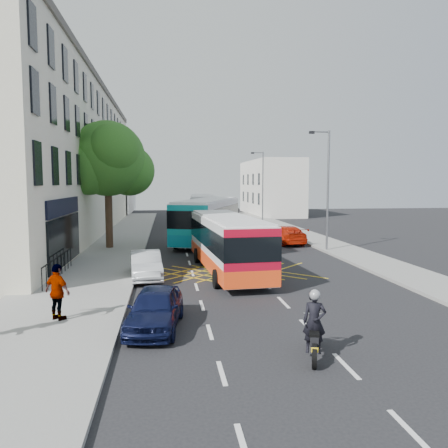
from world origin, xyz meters
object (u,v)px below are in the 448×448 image
object	(u,v)px
bus_far	(202,209)
distant_car_grey	(190,213)
parked_car_blue	(155,308)
pedestrian_far	(58,292)
bus_mid	(208,220)
lamp_near	(327,184)
motorbike	(314,326)
parked_car_silver	(146,265)
distant_car_dark	(232,210)
distant_car_silver	(230,218)
lamp_far	(262,183)
bus_near	(227,242)
street_tree	(107,159)
red_hatchback	(285,235)

from	to	relation	value
bus_far	distant_car_grey	distance (m)	10.29
parked_car_blue	pedestrian_far	bearing A→B (deg)	172.84
bus_mid	lamp_near	bearing A→B (deg)	-19.97
bus_far	motorbike	distance (m)	37.97
parked_car_blue	parked_car_silver	xyz separation A→B (m)	(-0.63, 7.54, 0.00)
pedestrian_far	distant_car_dark	bearing A→B (deg)	-67.67
parked_car_silver	distant_car_silver	xyz separation A→B (m)	(8.50, 29.55, -0.08)
lamp_far	distant_car_silver	distance (m)	5.81
bus_near	distant_car_dark	size ratio (longest dim) A/B	2.78
parked_car_silver	pedestrian_far	size ratio (longest dim) A/B	2.17
parked_car_silver	distant_car_grey	xyz separation A→B (m)	(4.24, 37.69, -0.07)
bus_far	motorbike	xyz separation A→B (m)	(-0.15, -37.96, -0.87)
distant_car_silver	street_tree	bearing A→B (deg)	56.30
distant_car_grey	distant_car_silver	xyz separation A→B (m)	(4.26, -8.14, -0.01)
motorbike	parked_car_blue	world-z (taller)	motorbike
distant_car_grey	distant_car_silver	distance (m)	9.19
distant_car_dark	pedestrian_far	xyz separation A→B (m)	(-13.36, -50.22, 0.45)
bus_far	distant_car_dark	xyz separation A→B (m)	(5.75, 16.04, -1.11)
lamp_far	distant_car_grey	xyz separation A→B (m)	(-7.48, 10.80, -4.02)
bus_near	red_hatchback	xyz separation A→B (m)	(5.94, 9.98, -0.86)
lamp_far	motorbike	distance (m)	38.15
bus_mid	parked_car_silver	xyz separation A→B (m)	(-4.30, -12.84, -1.12)
bus_far	distant_car_grey	xyz separation A→B (m)	(-0.81, 10.20, -1.15)
red_hatchback	pedestrian_far	distance (m)	21.80
distant_car_grey	lamp_far	bearing A→B (deg)	-51.81
distant_car_silver	pedestrian_far	xyz separation A→B (m)	(-11.06, -36.23, 0.50)
distant_car_silver	distant_car_grey	bearing A→B (deg)	-65.85
red_hatchback	distant_car_dark	xyz separation A→B (m)	(0.71, 32.47, -0.07)
lamp_near	parked_car_silver	distance (m)	14.16
lamp_far	motorbike	world-z (taller)	lamp_far
bus_far	distant_car_silver	size ratio (longest dim) A/B	3.47
distant_car_silver	motorbike	bearing A→B (deg)	81.40
lamp_far	bus_mid	world-z (taller)	lamp_far
lamp_far	red_hatchback	world-z (taller)	lamp_far
lamp_near	distant_car_grey	xyz separation A→B (m)	(-7.48, 30.80, -4.02)
motorbike	parked_car_silver	world-z (taller)	motorbike
lamp_far	bus_far	world-z (taller)	lamp_far
bus_near	lamp_near	bearing A→B (deg)	33.62
bus_near	lamp_far	bearing A→B (deg)	69.82
bus_near	distant_car_grey	xyz separation A→B (m)	(0.09, 36.60, -0.96)
bus_far	parked_car_blue	world-z (taller)	bus_far
distant_car_grey	distant_car_dark	distance (m)	8.78
lamp_near	bus_far	distance (m)	21.85
lamp_near	pedestrian_far	bearing A→B (deg)	-136.47
lamp_near	lamp_far	xyz separation A→B (m)	(0.00, 20.00, 0.00)
distant_car_dark	bus_near	bearing A→B (deg)	74.76
parked_car_silver	red_hatchback	size ratio (longest dim) A/B	0.84
street_tree	distant_car_dark	bearing A→B (deg)	67.75
street_tree	bus_far	bearing A→B (deg)	65.53
lamp_far	motorbike	size ratio (longest dim) A/B	3.95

